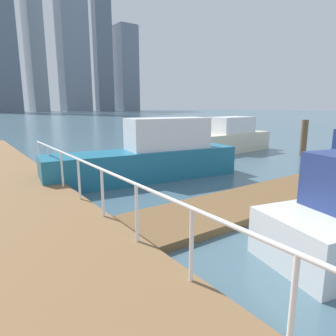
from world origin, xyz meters
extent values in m
plane|color=#476675|center=(0.00, 20.00, 0.00)|extent=(300.00, 300.00, 0.00)
cube|color=brown|center=(3.52, 11.76, 0.09)|extent=(14.04, 2.00, 0.18)
cylinder|color=white|center=(-3.15, 7.82, 0.93)|extent=(0.06, 0.06, 1.05)
cylinder|color=white|center=(-3.15, 9.32, 0.93)|extent=(0.06, 0.06, 1.05)
cylinder|color=white|center=(-3.15, 10.82, 0.93)|extent=(0.06, 0.06, 1.05)
cylinder|color=white|center=(-3.15, 12.31, 0.93)|extent=(0.06, 0.06, 1.05)
cylinder|color=white|center=(-3.15, 13.81, 0.93)|extent=(0.06, 0.06, 1.05)
cylinder|color=white|center=(-3.15, 15.31, 0.93)|extent=(0.06, 0.06, 1.05)
cylinder|color=white|center=(-3.15, 16.80, 0.93)|extent=(0.06, 0.06, 1.05)
cylinder|color=white|center=(-3.15, 18.30, 0.93)|extent=(0.06, 0.06, 1.05)
cylinder|color=brown|center=(10.27, 15.69, 1.00)|extent=(0.35, 0.35, 2.00)
cube|color=beige|center=(7.20, 19.15, 0.57)|extent=(7.33, 2.38, 1.14)
cube|color=white|center=(8.17, 19.20, 1.62)|extent=(2.83, 1.72, 0.96)
cube|color=#1E6B8C|center=(0.12, 16.05, 0.56)|extent=(7.52, 2.55, 1.12)
cube|color=white|center=(1.11, 15.92, 1.71)|extent=(3.30, 1.70, 1.19)
cube|color=#8C939E|center=(26.40, 153.72, 37.09)|extent=(6.39, 13.28, 74.19)
cube|color=gray|center=(44.66, 156.85, 31.22)|extent=(14.11, 10.01, 62.44)
cube|color=slate|center=(58.97, 154.75, 28.68)|extent=(8.68, 7.69, 57.36)
cube|color=slate|center=(73.61, 157.96, 22.18)|extent=(10.86, 10.28, 44.36)
camera|label=1|loc=(-5.55, 6.47, 2.77)|focal=31.87mm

